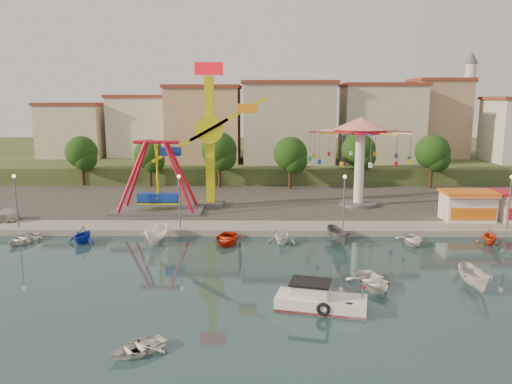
{
  "coord_description": "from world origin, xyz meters",
  "views": [
    {
      "loc": [
        -0.06,
        -34.43,
        13.14
      ],
      "look_at": [
        -0.56,
        14.0,
        4.0
      ],
      "focal_mm": 35.0,
      "sensor_mm": 36.0,
      "label": 1
    }
  ],
  "objects_px": {
    "rowboat_a": "(373,281)",
    "pirate_ship_ride": "(157,178)",
    "wave_swinger": "(360,141)",
    "skiff": "(475,278)",
    "cabin_motorboat": "(319,301)",
    "kamikaze_tower": "(214,140)"
  },
  "relations": [
    {
      "from": "wave_swinger",
      "to": "cabin_motorboat",
      "type": "relative_size",
      "value": 1.94
    },
    {
      "from": "kamikaze_tower",
      "to": "cabin_motorboat",
      "type": "bearing_deg",
      "value": -71.84
    },
    {
      "from": "pirate_ship_ride",
      "to": "kamikaze_tower",
      "type": "xyz_separation_m",
      "value": [
        6.06,
        2.87,
        3.94
      ]
    },
    {
      "from": "wave_swinger",
      "to": "skiff",
      "type": "distance_m",
      "value": 26.01
    },
    {
      "from": "pirate_ship_ride",
      "to": "kamikaze_tower",
      "type": "relative_size",
      "value": 0.61
    },
    {
      "from": "pirate_ship_ride",
      "to": "wave_swinger",
      "type": "height_order",
      "value": "wave_swinger"
    },
    {
      "from": "pirate_ship_ride",
      "to": "rowboat_a",
      "type": "relative_size",
      "value": 2.4
    },
    {
      "from": "pirate_ship_ride",
      "to": "wave_swinger",
      "type": "bearing_deg",
      "value": 8.39
    },
    {
      "from": "pirate_ship_ride",
      "to": "skiff",
      "type": "bearing_deg",
      "value": -38.81
    },
    {
      "from": "pirate_ship_ride",
      "to": "rowboat_a",
      "type": "bearing_deg",
      "value": -47.36
    },
    {
      "from": "cabin_motorboat",
      "to": "skiff",
      "type": "height_order",
      "value": "cabin_motorboat"
    },
    {
      "from": "cabin_motorboat",
      "to": "kamikaze_tower",
      "type": "bearing_deg",
      "value": 121.21
    },
    {
      "from": "cabin_motorboat",
      "to": "rowboat_a",
      "type": "height_order",
      "value": "cabin_motorboat"
    },
    {
      "from": "wave_swinger",
      "to": "skiff",
      "type": "relative_size",
      "value": 2.97
    },
    {
      "from": "wave_swinger",
      "to": "cabin_motorboat",
      "type": "height_order",
      "value": "wave_swinger"
    },
    {
      "from": "rowboat_a",
      "to": "pirate_ship_ride",
      "type": "bearing_deg",
      "value": 121.03
    },
    {
      "from": "pirate_ship_ride",
      "to": "skiff",
      "type": "xyz_separation_m",
      "value": [
        26.47,
        -21.29,
        -3.64
      ]
    },
    {
      "from": "kamikaze_tower",
      "to": "wave_swinger",
      "type": "xyz_separation_m",
      "value": [
        16.96,
        0.52,
        -0.14
      ]
    },
    {
      "from": "pirate_ship_ride",
      "to": "wave_swinger",
      "type": "distance_m",
      "value": 23.57
    },
    {
      "from": "wave_swinger",
      "to": "cabin_motorboat",
      "type": "bearing_deg",
      "value": -105.51
    },
    {
      "from": "wave_swinger",
      "to": "rowboat_a",
      "type": "bearing_deg",
      "value": -98.39
    },
    {
      "from": "kamikaze_tower",
      "to": "rowboat_a",
      "type": "distance_m",
      "value": 28.53
    }
  ]
}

